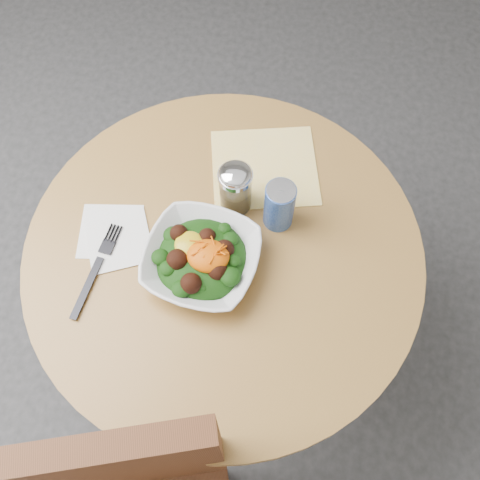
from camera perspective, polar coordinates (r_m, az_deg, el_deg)
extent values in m
plane|color=#2B2B2D|center=(1.90, -1.14, -10.70)|extent=(6.00, 6.00, 0.00)
cylinder|color=black|center=(1.89, -1.15, -10.58)|extent=(0.52, 0.52, 0.03)
cylinder|color=black|center=(1.56, -1.37, -7.17)|extent=(0.10, 0.10, 0.71)
cylinder|color=#AB7D3D|center=(1.22, -1.75, -1.32)|extent=(0.90, 0.90, 0.04)
cylinder|color=#562C18|center=(1.60, -2.48, -23.58)|extent=(0.04, 0.04, 0.47)
cube|color=#562C18|center=(1.09, -14.94, -22.44)|extent=(0.45, 0.18, 0.55)
cube|color=#ECAF0C|center=(1.31, 2.63, 7.75)|extent=(0.30, 0.28, 0.00)
cube|color=white|center=(1.25, -13.64, 0.91)|extent=(0.16, 0.16, 0.00)
cube|color=white|center=(1.23, -12.80, -0.09)|extent=(0.18, 0.18, 0.00)
imported|color=silver|center=(1.16, -4.11, -2.05)|extent=(0.28, 0.28, 0.06)
ellipsoid|color=black|center=(1.16, -4.10, -2.09)|extent=(0.20, 0.20, 0.07)
ellipsoid|color=gold|center=(1.14, -5.44, -0.46)|extent=(0.06, 0.06, 0.02)
ellipsoid|color=#DC5C04|center=(1.12, -3.42, -1.71)|extent=(0.09, 0.08, 0.04)
cube|color=black|center=(1.20, -16.00, -4.93)|extent=(0.04, 0.15, 0.00)
cube|color=black|center=(1.24, -13.68, -0.04)|extent=(0.04, 0.08, 0.00)
cylinder|color=silver|center=(1.20, -0.48, 5.25)|extent=(0.07, 0.07, 0.11)
cylinder|color=#9A7F48|center=(1.22, -0.47, 4.65)|extent=(0.06, 0.06, 0.06)
cylinder|color=silver|center=(1.15, -0.50, 6.83)|extent=(0.08, 0.08, 0.01)
ellipsoid|color=silver|center=(1.15, -0.51, 7.01)|extent=(0.07, 0.07, 0.03)
cylinder|color=#0D2996|center=(1.18, 4.21, 3.67)|extent=(0.07, 0.07, 0.13)
cylinder|color=#B5B5BC|center=(1.13, 4.43, 5.31)|extent=(0.06, 0.06, 0.00)
cube|color=#B5B5BC|center=(1.13, 4.45, 5.74)|extent=(0.01, 0.02, 0.00)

